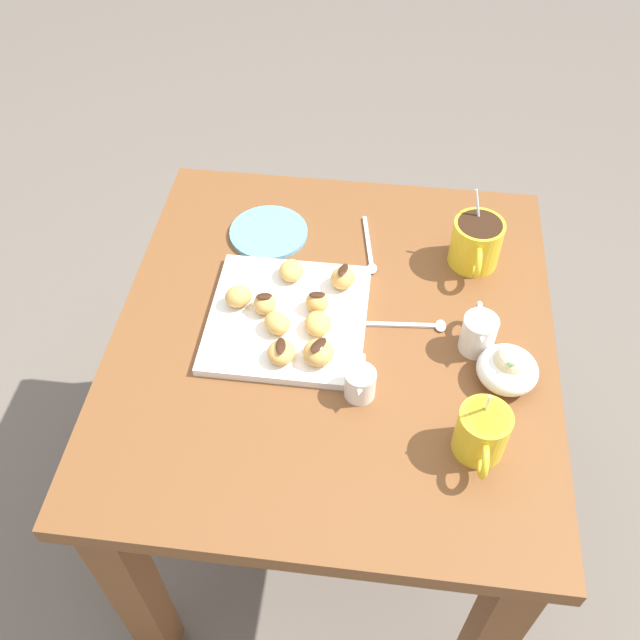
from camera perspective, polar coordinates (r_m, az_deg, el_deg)
ground_plane at (r=1.86m, az=0.79°, el=-14.99°), size 8.00×8.00×0.00m
dining_table at (r=1.37m, az=1.03°, el=-4.71°), size 0.85×0.78×0.71m
pastry_plate_square at (r=1.27m, az=-2.62°, el=0.14°), size 0.28×0.28×0.02m
coffee_mug_yellow_left at (r=1.38m, az=12.50°, el=6.15°), size 0.14×0.10×0.14m
coffee_mug_yellow_right at (r=1.11m, az=12.96°, el=-8.83°), size 0.12×0.08×0.14m
cream_pitcher_white at (r=1.24m, az=12.69°, el=-0.94°), size 0.10×0.06×0.07m
ice_cream_bowl at (r=1.21m, az=14.93°, el=-3.77°), size 0.10×0.10×0.08m
chocolate_sauce_pitcher at (r=1.16m, az=3.26°, el=-5.00°), size 0.09×0.05×0.06m
saucer_sky_left at (r=1.44m, az=-4.17°, el=7.05°), size 0.16×0.16×0.01m
loose_spoon_near_saucer at (r=1.40m, az=4.01°, el=5.54°), size 0.16×0.04×0.01m
loose_spoon_by_plate at (r=1.27m, az=7.56°, el=-0.41°), size 0.03×0.16×0.01m
beignet_0 at (r=1.26m, az=-0.23°, el=1.46°), size 0.05×0.05×0.04m
chocolate_drizzle_0 at (r=1.24m, az=-0.24°, el=2.07°), size 0.02×0.03×0.00m
beignet_1 at (r=1.18m, az=-0.13°, el=-2.64°), size 0.07×0.07×0.04m
chocolate_drizzle_1 at (r=1.17m, az=-0.13°, el=-2.03°), size 0.04×0.03×0.00m
beignet_2 at (r=1.23m, az=-0.17°, el=-0.28°), size 0.06×0.05×0.03m
beignet_3 at (r=1.19m, az=-3.15°, el=-2.61°), size 0.06×0.06×0.03m
chocolate_drizzle_3 at (r=1.18m, az=-3.19°, el=-2.09°), size 0.04×0.02×0.00m
beignet_4 at (r=1.23m, az=-3.49°, el=-0.25°), size 0.06×0.06×0.03m
beignet_5 at (r=1.30m, az=1.85°, el=3.42°), size 0.06×0.06×0.04m
chocolate_drizzle_5 at (r=1.28m, az=1.88°, el=4.07°), size 0.04×0.02×0.00m
beignet_6 at (r=1.32m, az=-2.33°, el=4.01°), size 0.05×0.05×0.03m
beignet_7 at (r=1.28m, az=-6.59°, el=1.90°), size 0.06×0.06×0.04m
beignet_8 at (r=1.26m, az=-4.48°, el=1.34°), size 0.05×0.04×0.04m
chocolate_drizzle_8 at (r=1.25m, az=-4.53°, el=1.93°), size 0.02×0.03×0.00m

